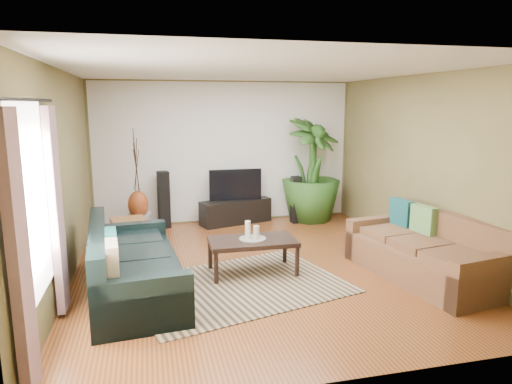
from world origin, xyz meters
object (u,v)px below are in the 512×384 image
object	(u,v)px
pedestal	(139,225)
vase	(138,205)
sofa_left	(135,259)
speaker_right	(296,200)
speaker_left	(164,200)
coffee_table	(253,256)
television	(235,185)
side_table	(129,236)
tv_stand	(236,211)
potted_plant	(311,170)
sofa_right	(422,247)

from	to	relation	value
pedestal	vase	world-z (taller)	vase
sofa_left	speaker_right	bearing A→B (deg)	-52.24
speaker_left	vase	world-z (taller)	speaker_left
speaker_left	speaker_right	size ratio (longest dim) A/B	1.16
sofa_left	speaker_left	bearing A→B (deg)	-13.92
sofa_left	speaker_left	size ratio (longest dim) A/B	2.22
pedestal	coffee_table	bearing A→B (deg)	-55.69
television	speaker_right	world-z (taller)	television
pedestal	side_table	distance (m)	0.92
tv_stand	speaker_right	world-z (taller)	speaker_right
tv_stand	side_table	xyz separation A→B (m)	(-1.94, -1.34, 0.03)
speaker_right	side_table	world-z (taller)	speaker_right
pedestal	potted_plant	bearing A→B (deg)	5.77
side_table	sofa_right	bearing A→B (deg)	-27.93
pedestal	speaker_left	bearing A→B (deg)	43.98
tv_stand	television	xyz separation A→B (m)	(-0.00, 0.00, 0.53)
tv_stand	television	distance (m)	0.53
sofa_right	tv_stand	world-z (taller)	sofa_right
tv_stand	speaker_left	world-z (taller)	speaker_left
potted_plant	side_table	distance (m)	3.72
speaker_left	side_table	world-z (taller)	speaker_left
speaker_left	pedestal	world-z (taller)	speaker_left
sofa_left	potted_plant	distance (m)	4.41
sofa_right	coffee_table	world-z (taller)	sofa_right
sofa_right	side_table	bearing A→B (deg)	-127.36
television	pedestal	bearing A→B (deg)	-166.35
sofa_right	speaker_left	xyz separation A→B (m)	(-3.19, 3.35, 0.10)
sofa_right	speaker_left	bearing A→B (deg)	-145.77
tv_stand	pedestal	xyz separation A→B (m)	(-1.80, -0.44, -0.04)
coffee_table	speaker_left	xyz separation A→B (m)	(-1.07, 2.67, 0.29)
tv_stand	vase	bearing A→B (deg)	177.16
vase	potted_plant	bearing A→B (deg)	5.77
potted_plant	television	bearing A→B (deg)	175.93
side_table	speaker_right	bearing A→B (deg)	19.71
tv_stand	speaker_right	size ratio (longest dim) A/B	1.51
potted_plant	side_table	bearing A→B (deg)	-160.22
television	sofa_right	bearing A→B (deg)	-61.15
sofa_left	side_table	size ratio (longest dim) A/B	4.45
pedestal	speaker_right	bearing A→B (deg)	3.94
television	pedestal	world-z (taller)	television
sofa_right	television	distance (m)	3.84
speaker_left	tv_stand	bearing A→B (deg)	-12.31
potted_plant	speaker_right	bearing A→B (deg)	-159.60
sofa_right	coffee_table	distance (m)	2.24
television	side_table	distance (m)	2.41
vase	sofa_left	bearing A→B (deg)	-90.27
tv_stand	vase	xyz separation A→B (m)	(-1.80, -0.44, 0.32)
tv_stand	side_table	world-z (taller)	side_table
television	sofa_left	bearing A→B (deg)	-121.46
sofa_left	coffee_table	distance (m)	1.57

